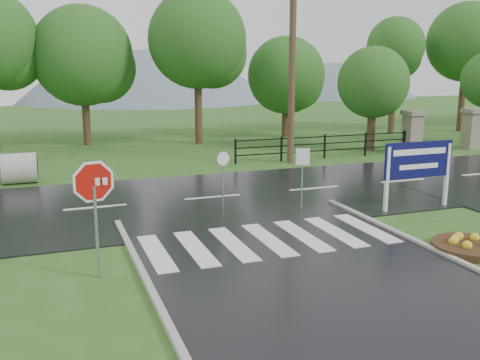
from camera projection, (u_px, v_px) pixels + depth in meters
name	position (u px, v px, depth m)	size (l,w,h in m)	color
ground	(378.00, 326.00, 9.57)	(120.00, 120.00, 0.00)	#2C5B1E
main_road	(213.00, 198.00, 18.75)	(90.00, 8.00, 0.04)	black
crosswalk	(268.00, 239.00, 14.15)	(6.50, 2.80, 0.02)	silver
pillar_west	(412.00, 131.00, 28.39)	(1.00, 1.00, 2.24)	gray
pillar_east	(472.00, 128.00, 29.73)	(1.00, 1.00, 2.24)	gray
fence_west	(325.00, 144.00, 26.72)	(9.58, 0.08, 1.20)	black
hills	(120.00, 214.00, 73.68)	(102.00, 48.00, 48.00)	slate
treeline	(159.00, 144.00, 31.94)	(83.20, 5.20, 10.00)	#22591B
stop_sign	(94.00, 192.00, 11.36)	(1.20, 0.31, 2.78)	#939399
estate_billboard	(418.00, 163.00, 17.01)	(2.53, 0.11, 2.21)	silver
flower_bed	(471.00, 246.00, 13.41)	(1.90, 1.90, 0.38)	#332111
reg_sign_small	(302.00, 166.00, 17.10)	(0.43, 0.16, 2.00)	#939399
reg_sign_round	(223.00, 172.00, 17.02)	(0.44, 0.12, 1.90)	#939399
utility_pole_east	(292.00, 59.00, 24.67)	(1.70, 0.39, 9.57)	#473523
entrance_tree_left	(373.00, 83.00, 28.71)	(3.84, 3.84, 5.61)	#3D2B1C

